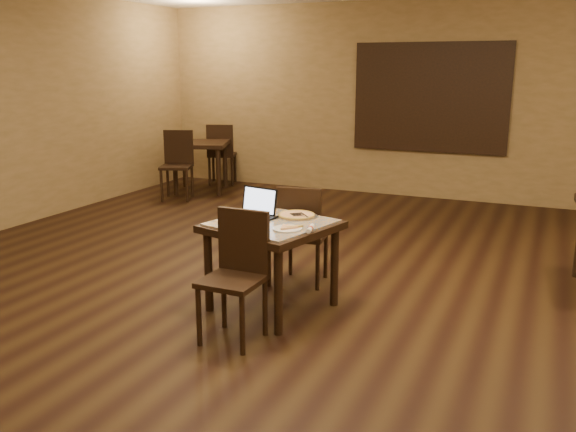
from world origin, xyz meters
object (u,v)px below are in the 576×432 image
at_px(pizza_pan, 296,216).
at_px(other_table_b, 200,150).
at_px(chair_main_near, 237,268).
at_px(laptop, 256,209).
at_px(other_table_b_chair_near, 178,160).
at_px(chair_main_far, 302,230).
at_px(tiled_table, 272,234).
at_px(other_table_b_chair_far, 221,151).

distance_m(pizza_pan, other_table_b, 5.08).
xyz_separation_m(chair_main_near, other_table_b, (-3.22, 4.68, 0.12)).
relative_size(laptop, other_table_b_chair_near, 0.38).
distance_m(chair_main_far, pizza_pan, 0.45).
distance_m(pizza_pan, other_table_b_chair_near, 4.65).
height_order(tiled_table, other_table_b_chair_near, other_table_b_chair_near).
bearing_deg(other_table_b_chair_far, tiled_table, 103.27).
bearing_deg(laptop, other_table_b_chair_near, 143.46).
bearing_deg(other_table_b, other_table_b_chair_near, -113.98).
relative_size(tiled_table, chair_main_near, 1.15).
relative_size(tiled_table, other_table_b_chair_far, 1.07).
distance_m(chair_main_near, other_table_b_chair_near, 5.20).
bearing_deg(other_table_b_chair_far, chair_main_far, 107.22).
bearing_deg(tiled_table, chair_main_far, 103.58).
relative_size(pizza_pan, other_table_b_chair_far, 0.35).
bearing_deg(chair_main_far, laptop, 59.11).
bearing_deg(chair_main_far, chair_main_near, 81.17).
distance_m(chair_main_far, laptop, 0.62).
bearing_deg(other_table_b_chair_near, pizza_pan, -64.51).
distance_m(tiled_table, pizza_pan, 0.29).
relative_size(tiled_table, chair_main_far, 1.17).
bearing_deg(tiled_table, chair_main_near, -75.20).
bearing_deg(other_table_b_chair_far, other_table_b_chair_near, 66.02).
distance_m(laptop, other_table_b_chair_far, 5.47).
bearing_deg(other_table_b_chair_far, other_table_b, 66.02).
xyz_separation_m(tiled_table, pizza_pan, (0.12, 0.24, 0.11)).
bearing_deg(pizza_pan, other_table_b, 131.09).
relative_size(laptop, other_table_b, 0.35).
bearing_deg(chair_main_far, other_table_b_chair_far, -60.16).
bearing_deg(chair_main_near, other_table_b, 125.21).
xyz_separation_m(other_table_b_chair_near, other_table_b_chair_far, (0.07, 1.24, 0.00)).
relative_size(chair_main_near, chair_main_far, 1.02).
bearing_deg(other_table_b_chair_near, other_table_b_chair_far, 66.02).
relative_size(laptop, other_table_b_chair_far, 0.38).
bearing_deg(chair_main_far, other_table_b, -55.20).
distance_m(chair_main_near, other_table_b, 5.68).
distance_m(laptop, pizza_pan, 0.35).
distance_m(laptop, other_table_b_chair_near, 4.53).
bearing_deg(chair_main_near, pizza_pan, 82.77).
distance_m(chair_main_near, pizza_pan, 0.89).
xyz_separation_m(other_table_b, other_table_b_chair_near, (-0.03, -0.62, -0.08)).
distance_m(tiled_table, other_table_b_chair_near, 4.74).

